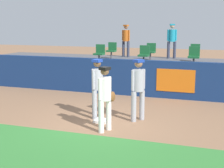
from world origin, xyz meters
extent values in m
plane|color=#936B4C|center=(0.00, 0.00, 0.00)|extent=(60.00, 60.00, 0.00)
cube|color=#388438|center=(0.00, -2.52, 0.00)|extent=(18.00, 2.80, 0.01)
cube|color=white|center=(0.02, 0.04, 0.04)|extent=(0.40, 0.40, 0.08)
cylinder|color=white|center=(0.48, -0.57, 0.44)|extent=(0.15, 0.15, 0.89)
cylinder|color=white|center=(0.37, -0.87, 0.44)|extent=(0.15, 0.15, 0.89)
cylinder|color=white|center=(0.43, -0.72, 1.20)|extent=(0.44, 0.44, 0.62)
sphere|color=brown|center=(0.43, -0.72, 1.69)|extent=(0.23, 0.23, 0.23)
cube|color=black|center=(0.43, -0.72, 1.76)|extent=(0.31, 0.31, 0.08)
cylinder|color=white|center=(0.50, -0.52, 1.22)|extent=(0.09, 0.09, 0.58)
cylinder|color=white|center=(0.36, -0.91, 1.22)|extent=(0.09, 0.09, 0.58)
ellipsoid|color=brown|center=(0.59, -0.56, 0.97)|extent=(0.18, 0.23, 0.28)
cylinder|color=#9EA3AD|center=(-0.22, 0.61, 0.46)|extent=(0.16, 0.16, 0.91)
cylinder|color=#9EA3AD|center=(-0.29, 0.29, 0.46)|extent=(0.16, 0.16, 0.91)
cylinder|color=#9EA3AD|center=(-0.26, 0.45, 1.24)|extent=(0.42, 0.42, 0.64)
sphere|color=brown|center=(-0.26, 0.45, 1.74)|extent=(0.24, 0.24, 0.24)
cube|color=#193899|center=(-0.26, 0.45, 1.82)|extent=(0.30, 0.30, 0.08)
cylinder|color=#9EA3AD|center=(-0.21, 0.66, 1.26)|extent=(0.09, 0.09, 0.60)
cylinder|color=#9EA3AD|center=(-0.30, 0.24, 1.26)|extent=(0.09, 0.09, 0.60)
cylinder|color=#9EA3AD|center=(1.12, 0.70, 0.46)|extent=(0.16, 0.16, 0.93)
cylinder|color=#9EA3AD|center=(0.94, 0.42, 0.46)|extent=(0.16, 0.16, 0.93)
cylinder|color=#9EA3AD|center=(1.03, 0.56, 1.26)|extent=(0.50, 0.50, 0.65)
sphere|color=#8C6647|center=(1.03, 0.56, 1.77)|extent=(0.24, 0.24, 0.24)
cube|color=#193899|center=(1.03, 0.56, 1.85)|extent=(0.35, 0.35, 0.09)
cylinder|color=#9EA3AD|center=(1.15, 0.74, 1.28)|extent=(0.10, 0.10, 0.61)
cylinder|color=#9EA3AD|center=(0.91, 0.38, 1.28)|extent=(0.10, 0.10, 0.61)
cube|color=navy|center=(0.00, 3.96, 0.75)|extent=(18.00, 0.24, 1.49)
cube|color=orange|center=(1.69, 3.83, 0.75)|extent=(1.50, 0.02, 0.89)
cube|color=#59595E|center=(0.00, 6.53, 0.57)|extent=(18.00, 4.80, 1.14)
cylinder|color=#4C4C51|center=(-0.05, 7.13, 1.34)|extent=(0.08, 0.08, 0.40)
cube|color=#19592D|center=(-0.05, 7.13, 1.54)|extent=(0.46, 0.44, 0.08)
cube|color=#19592D|center=(-0.05, 7.32, 1.78)|extent=(0.46, 0.06, 0.40)
cylinder|color=#4C4C51|center=(-2.12, 7.13, 1.34)|extent=(0.08, 0.08, 0.40)
cube|color=#19592D|center=(-2.12, 7.13, 1.54)|extent=(0.45, 0.44, 0.08)
cube|color=#19592D|center=(-2.12, 7.32, 1.78)|extent=(0.45, 0.06, 0.40)
cylinder|color=#4C4C51|center=(-2.10, 5.33, 1.34)|extent=(0.08, 0.08, 0.40)
cube|color=#19592D|center=(-2.10, 5.33, 1.54)|extent=(0.45, 0.44, 0.08)
cube|color=#19592D|center=(-2.10, 5.52, 1.78)|extent=(0.45, 0.06, 0.40)
cylinder|color=#4C4C51|center=(2.10, 7.13, 1.34)|extent=(0.08, 0.08, 0.40)
cube|color=#19592D|center=(2.10, 7.13, 1.54)|extent=(0.45, 0.44, 0.08)
cube|color=#19592D|center=(2.10, 7.32, 1.78)|extent=(0.45, 0.06, 0.40)
cylinder|color=#4C4C51|center=(0.04, 5.33, 1.34)|extent=(0.08, 0.08, 0.40)
cube|color=#19592D|center=(0.04, 5.33, 1.54)|extent=(0.45, 0.44, 0.08)
cube|color=#19592D|center=(0.04, 5.52, 1.78)|extent=(0.45, 0.06, 0.40)
cylinder|color=#4C4C51|center=(2.22, 5.33, 1.34)|extent=(0.08, 0.08, 0.40)
cube|color=#19592D|center=(2.22, 5.33, 1.54)|extent=(0.46, 0.44, 0.08)
cube|color=#19592D|center=(2.22, 5.52, 1.78)|extent=(0.46, 0.06, 0.40)
cylinder|color=#33384C|center=(-1.53, 8.21, 1.57)|extent=(0.15, 0.15, 0.86)
cylinder|color=#33384C|center=(-1.82, 8.30, 1.57)|extent=(0.15, 0.15, 0.86)
cylinder|color=#BF5919|center=(-1.68, 8.25, 2.30)|extent=(0.41, 0.41, 0.60)
sphere|color=#8C6647|center=(-1.68, 8.25, 2.77)|extent=(0.22, 0.22, 0.22)
cube|color=#BF5919|center=(-1.68, 8.25, 2.84)|extent=(0.29, 0.29, 0.08)
cylinder|color=#BF5919|center=(-1.48, 8.19, 2.32)|extent=(0.09, 0.09, 0.56)
cylinder|color=#BF5919|center=(-1.87, 8.31, 2.32)|extent=(0.09, 0.09, 0.56)
cylinder|color=#33384C|center=(0.96, 8.34, 1.58)|extent=(0.15, 0.15, 0.88)
cylinder|color=#33384C|center=(0.66, 8.23, 1.58)|extent=(0.15, 0.15, 0.88)
cylinder|color=teal|center=(0.81, 8.29, 2.33)|extent=(0.43, 0.43, 0.62)
sphere|color=tan|center=(0.81, 8.29, 2.82)|extent=(0.23, 0.23, 0.23)
cube|color=teal|center=(0.81, 8.29, 2.89)|extent=(0.31, 0.31, 0.08)
cylinder|color=teal|center=(1.01, 8.35, 2.35)|extent=(0.09, 0.09, 0.58)
cylinder|color=teal|center=(0.62, 8.22, 2.35)|extent=(0.09, 0.09, 0.58)
camera|label=1|loc=(3.44, -8.83, 2.95)|focal=52.17mm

